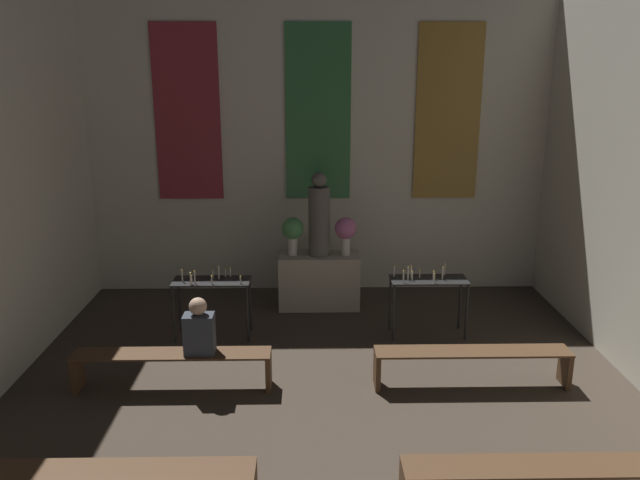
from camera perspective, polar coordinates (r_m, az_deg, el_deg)
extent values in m
cube|color=beige|center=(10.63, -0.18, 8.82)|extent=(7.94, 0.12, 5.11)
cube|color=maroon|center=(10.69, -12.04, 11.28)|extent=(1.08, 0.03, 2.86)
cube|color=#33723F|center=(10.50, -0.17, 11.54)|extent=(1.08, 0.03, 2.86)
cube|color=olive|center=(10.75, 11.62, 11.32)|extent=(1.08, 0.03, 2.86)
cube|color=#ADA38E|center=(10.18, -0.08, -3.74)|extent=(1.30, 0.58, 0.88)
cylinder|color=#5B5651|center=(9.89, -0.09, 1.70)|extent=(0.34, 0.34, 1.10)
sphere|color=#5B5651|center=(9.75, -0.09, 5.53)|extent=(0.24, 0.24, 0.24)
cylinder|color=beige|center=(10.00, -2.51, -0.50)|extent=(0.15, 0.15, 0.32)
sphere|color=#4C9351|center=(9.92, -2.53, 1.06)|extent=(0.35, 0.35, 0.35)
cylinder|color=beige|center=(10.01, 2.33, -0.48)|extent=(0.15, 0.15, 0.32)
sphere|color=#C66B9E|center=(9.94, 2.35, 1.08)|extent=(0.35, 0.35, 0.35)
cube|color=black|center=(9.05, -9.90, -3.72)|extent=(1.10, 0.46, 0.02)
cylinder|color=black|center=(9.11, -13.22, -6.66)|extent=(0.04, 0.04, 0.84)
cylinder|color=black|center=(8.95, -6.64, -6.75)|extent=(0.04, 0.04, 0.84)
cylinder|color=black|center=(9.47, -12.73, -5.76)|extent=(0.04, 0.04, 0.84)
cylinder|color=black|center=(9.32, -6.41, -5.82)|extent=(0.04, 0.04, 0.84)
cylinder|color=silver|center=(8.84, -7.28, -3.68)|extent=(0.02, 0.02, 0.09)
sphere|color=#F9CC4C|center=(8.83, -7.29, -3.33)|extent=(0.02, 0.02, 0.02)
cylinder|color=silver|center=(8.92, -11.66, -3.64)|extent=(0.02, 0.02, 0.11)
sphere|color=#F9CC4C|center=(8.90, -11.68, -3.23)|extent=(0.02, 0.02, 0.02)
cylinder|color=silver|center=(9.16, -8.20, -2.96)|extent=(0.02, 0.02, 0.12)
sphere|color=#F9CC4C|center=(9.13, -8.22, -2.53)|extent=(0.02, 0.02, 0.02)
cylinder|color=silver|center=(8.92, -11.38, -3.43)|extent=(0.02, 0.02, 0.17)
sphere|color=#F9CC4C|center=(8.89, -11.41, -2.83)|extent=(0.02, 0.02, 0.02)
cylinder|color=silver|center=(9.04, -12.48, -3.27)|extent=(0.02, 0.02, 0.16)
sphere|color=#F9CC4C|center=(9.01, -12.52, -2.72)|extent=(0.02, 0.02, 0.02)
cylinder|color=silver|center=(8.90, -11.76, -3.53)|extent=(0.02, 0.02, 0.16)
sphere|color=#F9CC4C|center=(8.87, -11.79, -2.96)|extent=(0.02, 0.02, 0.02)
cylinder|color=silver|center=(9.14, -9.78, -3.10)|extent=(0.02, 0.02, 0.11)
sphere|color=#F9CC4C|center=(9.12, -9.80, -2.70)|extent=(0.02, 0.02, 0.02)
cylinder|color=silver|center=(8.88, -9.87, -3.68)|extent=(0.02, 0.02, 0.10)
sphere|color=#F9CC4C|center=(8.86, -9.89, -3.30)|extent=(0.02, 0.02, 0.02)
cylinder|color=silver|center=(9.15, -8.63, -3.06)|extent=(0.02, 0.02, 0.09)
sphere|color=#F9CC4C|center=(9.13, -8.65, -2.71)|extent=(0.02, 0.02, 0.02)
cylinder|color=silver|center=(9.06, -9.25, -3.02)|extent=(0.02, 0.02, 0.17)
sphere|color=#F9CC4C|center=(9.03, -9.27, -2.42)|extent=(0.02, 0.02, 0.02)
cube|color=black|center=(9.11, 9.92, -3.59)|extent=(1.10, 0.46, 0.02)
cylinder|color=black|center=(8.99, 6.74, -6.66)|extent=(0.04, 0.04, 0.84)
cylinder|color=black|center=(9.19, 13.25, -6.48)|extent=(0.04, 0.04, 0.84)
cylinder|color=black|center=(9.36, 6.42, -5.73)|extent=(0.04, 0.04, 0.84)
cylinder|color=black|center=(9.55, 12.67, -5.59)|extent=(0.04, 0.04, 0.84)
cylinder|color=silver|center=(9.09, 8.33, -2.95)|extent=(0.02, 0.02, 0.16)
sphere|color=#F9CC4C|center=(9.06, 8.36, -2.39)|extent=(0.02, 0.02, 0.02)
cylinder|color=silver|center=(9.12, 9.10, -3.11)|extent=(0.02, 0.02, 0.10)
sphere|color=#F9CC4C|center=(9.10, 9.11, -2.74)|extent=(0.02, 0.02, 0.02)
cylinder|color=silver|center=(9.29, 11.33, -2.71)|extent=(0.02, 0.02, 0.16)
sphere|color=#F9CC4C|center=(9.27, 11.36, -2.18)|extent=(0.02, 0.02, 0.02)
cylinder|color=silver|center=(9.10, 11.15, -3.06)|extent=(0.02, 0.02, 0.17)
sphere|color=#F9CC4C|center=(9.07, 11.18, -2.49)|extent=(0.02, 0.02, 0.02)
cylinder|color=silver|center=(8.88, 7.64, -3.38)|extent=(0.02, 0.02, 0.16)
sphere|color=#F9CC4C|center=(8.85, 7.66, -2.82)|extent=(0.02, 0.02, 0.02)
cylinder|color=silver|center=(9.06, 10.34, -3.26)|extent=(0.02, 0.02, 0.12)
sphere|color=#F9CC4C|center=(9.04, 10.36, -2.84)|extent=(0.02, 0.02, 0.02)
cylinder|color=silver|center=(8.99, 8.06, -3.11)|extent=(0.02, 0.02, 0.17)
sphere|color=#F9CC4C|center=(8.96, 8.08, -2.51)|extent=(0.02, 0.02, 0.02)
cylinder|color=silver|center=(8.94, 10.41, -3.52)|extent=(0.02, 0.02, 0.12)
sphere|color=#F9CC4C|center=(8.91, 10.43, -3.09)|extent=(0.02, 0.02, 0.02)
cylinder|color=silver|center=(9.01, 8.43, -3.30)|extent=(0.02, 0.02, 0.11)
sphere|color=#F9CC4C|center=(8.99, 8.45, -2.90)|extent=(0.02, 0.02, 0.02)
cylinder|color=silver|center=(9.12, 6.80, -2.88)|extent=(0.02, 0.02, 0.15)
sphere|color=#F9CC4C|center=(9.09, 6.82, -2.36)|extent=(0.02, 0.02, 0.02)
cube|color=#4C331E|center=(5.95, -18.13, -19.45)|extent=(2.38, 0.36, 0.03)
cube|color=#4C331E|center=(6.05, 19.41, -18.94)|extent=(2.38, 0.36, 0.03)
cube|color=#4C331E|center=(7.85, -13.38, -10.09)|extent=(2.38, 0.36, 0.03)
cube|color=#4C331E|center=(8.27, -21.31, -11.21)|extent=(0.06, 0.32, 0.45)
cube|color=#4C331E|center=(7.79, -4.72, -11.82)|extent=(0.06, 0.32, 0.45)
cube|color=#4C331E|center=(7.92, 13.78, -9.86)|extent=(2.38, 0.36, 0.03)
cube|color=#4C331E|center=(7.82, 5.23, -11.73)|extent=(0.06, 0.32, 0.45)
cube|color=#4C331E|center=(8.39, 21.50, -10.84)|extent=(0.06, 0.32, 0.45)
cube|color=#383D47|center=(7.68, -10.98, -8.42)|extent=(0.36, 0.24, 0.49)
sphere|color=tan|center=(7.54, -11.11, -5.98)|extent=(0.21, 0.21, 0.21)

